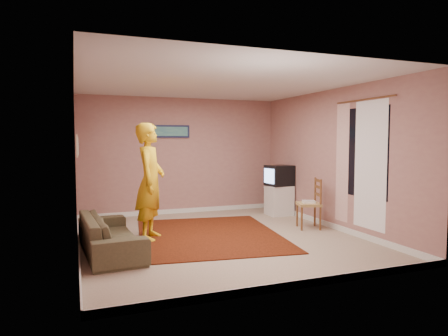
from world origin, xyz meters
name	(u,v)px	position (x,y,z in m)	size (l,w,h in m)	color
ground	(219,238)	(0.00, 0.00, 0.00)	(5.00, 5.00, 0.00)	tan
wall_back	(182,156)	(0.00, 2.50, 1.30)	(4.50, 0.02, 2.60)	#9F7268
wall_front	(297,173)	(0.00, -2.50, 1.30)	(4.50, 0.02, 2.60)	#9F7268
wall_left	(76,164)	(-2.25, 0.00, 1.30)	(0.02, 5.00, 2.60)	#9F7268
wall_right	(332,159)	(2.25, 0.00, 1.30)	(0.02, 5.00, 2.60)	#9F7268
ceiling	(219,83)	(0.00, 0.00, 2.60)	(4.50, 5.00, 0.02)	silver
baseboard_back	(182,211)	(0.00, 2.49, 0.05)	(4.50, 0.02, 0.10)	silver
baseboard_front	(295,285)	(0.00, -2.49, 0.05)	(4.50, 0.02, 0.10)	silver
baseboard_left	(79,247)	(-2.24, 0.00, 0.05)	(0.02, 5.00, 0.10)	silver
baseboard_right	(330,225)	(2.24, 0.00, 0.05)	(0.02, 5.00, 0.10)	silver
window	(365,153)	(2.24, -0.90, 1.45)	(0.01, 1.10, 1.50)	black
curtain_sheer	(370,165)	(2.23, -1.05, 1.25)	(0.01, 0.75, 2.10)	white
curtain_floral	(342,163)	(2.21, -0.35, 1.25)	(0.01, 0.35, 2.10)	silver
curtain_rod	(364,100)	(2.20, -0.90, 2.32)	(0.02, 0.02, 1.40)	brown
picture_back	(169,131)	(-0.30, 2.47, 1.85)	(0.95, 0.04, 0.28)	#161A3C
picture_left	(77,146)	(-2.22, 1.60, 1.55)	(0.04, 0.38, 0.42)	#C6AE88
area_rug	(209,235)	(-0.10, 0.25, 0.01)	(2.38, 2.97, 0.02)	black
tv_cabinet	(279,200)	(1.95, 1.49, 0.33)	(0.51, 0.47, 0.65)	silver
crt_tv	(279,176)	(1.94, 1.49, 0.88)	(0.57, 0.52, 0.45)	black
chair_a	(276,187)	(2.00, 1.73, 0.59)	(0.50, 0.48, 0.52)	tan
dvd_player	(276,190)	(2.00, 1.73, 0.53)	(0.38, 0.27, 0.07)	#B7B7BC
blue_throw	(272,178)	(2.00, 1.92, 0.78)	(0.42, 0.05, 0.44)	#92B0EF
chair_b	(309,198)	(1.82, 0.11, 0.58)	(0.52, 0.53, 0.51)	tan
game_console	(309,202)	(1.82, 0.11, 0.51)	(0.23, 0.17, 0.05)	white
sofa	(110,234)	(-1.80, -0.27, 0.28)	(1.89, 0.74, 0.55)	brown
person	(150,181)	(-1.10, 0.34, 0.97)	(0.71, 0.46, 1.94)	gold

